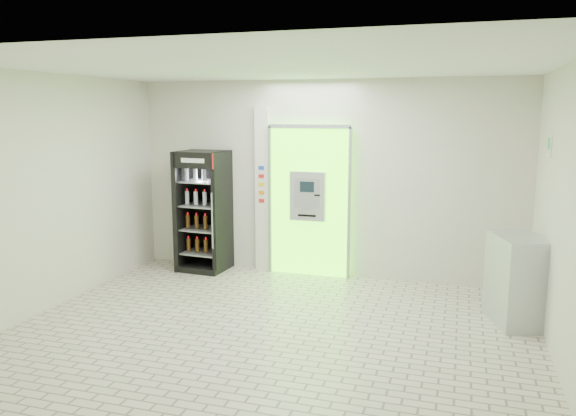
% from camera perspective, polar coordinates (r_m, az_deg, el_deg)
% --- Properties ---
extents(ground, '(6.00, 6.00, 0.00)m').
position_cam_1_polar(ground, '(6.66, -1.69, -12.46)').
color(ground, beige).
rests_on(ground, ground).
extents(room_shell, '(6.00, 6.00, 6.00)m').
position_cam_1_polar(room_shell, '(6.20, -1.78, 3.49)').
color(room_shell, beige).
rests_on(room_shell, ground).
extents(atm_assembly, '(1.30, 0.24, 2.33)m').
position_cam_1_polar(atm_assembly, '(8.64, 2.20, 0.79)').
color(atm_assembly, '#53FF12').
rests_on(atm_assembly, ground).
extents(pillar, '(0.22, 0.11, 2.60)m').
position_cam_1_polar(pillar, '(8.88, -2.59, 1.88)').
color(pillar, silver).
rests_on(pillar, ground).
extents(beverage_cooler, '(0.76, 0.71, 1.91)m').
position_cam_1_polar(beverage_cooler, '(9.05, -8.55, -0.53)').
color(beverage_cooler, black).
rests_on(beverage_cooler, ground).
extents(steel_cabinet, '(0.77, 0.93, 1.07)m').
position_cam_1_polar(steel_cabinet, '(7.28, 22.32, -6.79)').
color(steel_cabinet, '#AFB2B7').
rests_on(steel_cabinet, ground).
extents(exit_sign, '(0.02, 0.22, 0.26)m').
position_cam_1_polar(exit_sign, '(7.30, 25.04, 5.74)').
color(exit_sign, white).
rests_on(exit_sign, room_shell).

